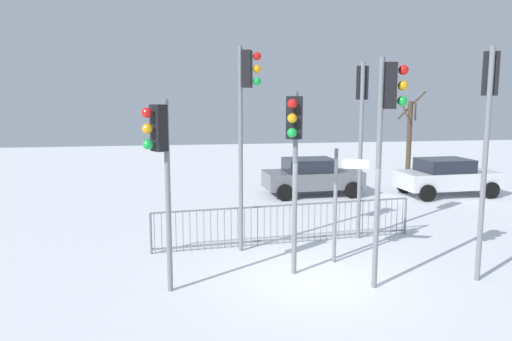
% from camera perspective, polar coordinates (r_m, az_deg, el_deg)
% --- Properties ---
extents(ground_plane, '(60.00, 60.00, 0.00)m').
position_cam_1_polar(ground_plane, '(11.33, 6.57, -12.06)').
color(ground_plane, white).
extents(traffic_light_mid_left, '(0.39, 0.54, 4.04)m').
position_cam_1_polar(traffic_light_mid_left, '(10.82, 4.32, 3.16)').
color(traffic_light_mid_left, slate).
rests_on(traffic_light_mid_left, ground).
extents(traffic_light_foreground_right, '(0.56, 0.36, 4.70)m').
position_cam_1_polar(traffic_light_foreground_right, '(10.40, 14.56, 5.32)').
color(traffic_light_foreground_right, slate).
rests_on(traffic_light_foreground_right, ground).
extents(traffic_light_mid_right, '(0.55, 0.37, 5.14)m').
position_cam_1_polar(traffic_light_mid_right, '(12.55, -1.14, 7.52)').
color(traffic_light_mid_right, slate).
rests_on(traffic_light_mid_right, ground).
extents(traffic_light_rear_left, '(0.42, 0.51, 4.95)m').
position_cam_1_polar(traffic_light_rear_left, '(11.66, 24.66, 6.02)').
color(traffic_light_rear_left, slate).
rests_on(traffic_light_rear_left, ground).
extents(traffic_light_rear_right, '(0.37, 0.55, 4.83)m').
position_cam_1_polar(traffic_light_rear_right, '(14.14, 11.79, 6.60)').
color(traffic_light_rear_right, slate).
rests_on(traffic_light_rear_right, ground).
extents(traffic_light_foreground_left, '(0.50, 0.43, 3.89)m').
position_cam_1_polar(traffic_light_foreground_left, '(10.02, -10.74, 1.94)').
color(traffic_light_foreground_left, slate).
rests_on(traffic_light_foreground_left, ground).
extents(direction_sign_post, '(0.76, 0.30, 2.73)m').
position_cam_1_polar(direction_sign_post, '(12.07, 9.24, -3.19)').
color(direction_sign_post, slate).
rests_on(direction_sign_post, ground).
extents(pedestrian_guard_railing, '(7.18, 0.79, 1.07)m').
position_cam_1_polar(pedestrian_guard_railing, '(13.66, 3.46, -5.96)').
color(pedestrian_guard_railing, slate).
rests_on(pedestrian_guard_railing, ground).
extents(car_white_trailing, '(3.88, 2.09, 1.47)m').
position_cam_1_polar(car_white_trailing, '(21.31, 20.64, -0.63)').
color(car_white_trailing, silver).
rests_on(car_white_trailing, ground).
extents(car_grey_mid, '(3.86, 2.04, 1.47)m').
position_cam_1_polar(car_grey_mid, '(20.14, 6.28, -0.64)').
color(car_grey_mid, slate).
rests_on(car_grey_mid, ground).
extents(bare_tree_left, '(1.37, 1.36, 4.15)m').
position_cam_1_polar(bare_tree_left, '(27.85, 16.89, 4.21)').
color(bare_tree_left, '#473828').
rests_on(bare_tree_left, ground).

